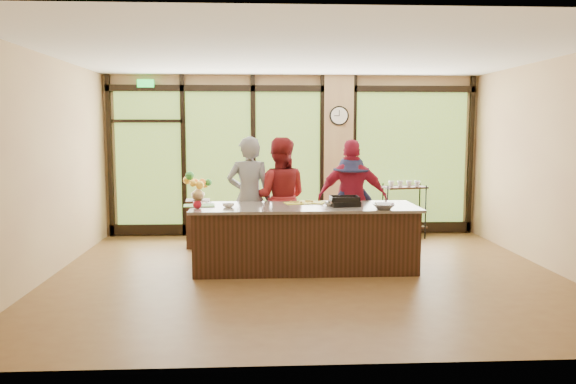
{
  "coord_description": "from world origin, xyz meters",
  "views": [
    {
      "loc": [
        -0.65,
        -7.59,
        2.02
      ],
      "look_at": [
        -0.23,
        0.4,
        1.11
      ],
      "focal_mm": 35.0,
      "sensor_mm": 36.0,
      "label": 1
    }
  ],
  "objects": [
    {
      "name": "cutting_board_left",
      "position": [
        -1.5,
        0.36,
        0.93
      ],
      "size": [
        0.46,
        0.37,
        0.01
      ],
      "primitive_type": "cube",
      "rotation": [
        0.0,
        0.0,
        0.1
      ],
      "color": "#519235",
      "rests_on": "countertop"
    },
    {
      "name": "red_ramekin",
      "position": [
        -1.5,
        0.13,
        0.97
      ],
      "size": [
        0.13,
        0.13,
        0.1
      ],
      "primitive_type": "imported",
      "rotation": [
        0.0,
        0.0,
        0.05
      ],
      "color": "red",
      "rests_on": "countertop"
    },
    {
      "name": "cook_left",
      "position": [
        -0.8,
        1.05,
        0.95
      ],
      "size": [
        0.71,
        0.48,
        1.9
      ],
      "primitive_type": "imported",
      "rotation": [
        0.0,
        0.0,
        3.11
      ],
      "color": "slate",
      "rests_on": "floor"
    },
    {
      "name": "bar_cart",
      "position": [
        2.03,
        2.58,
        0.63
      ],
      "size": [
        0.84,
        0.58,
        1.05
      ],
      "rotation": [
        0.0,
        0.0,
        0.2
      ],
      "color": "black",
      "rests_on": "floor"
    },
    {
      "name": "wall_clock",
      "position": [
        0.85,
        2.87,
        2.25
      ],
      "size": [
        0.36,
        0.04,
        0.36
      ],
      "color": "black",
      "rests_on": "window_wall"
    },
    {
      "name": "flower_stand",
      "position": [
        -1.69,
        1.93,
        0.4
      ],
      "size": [
        0.44,
        0.44,
        0.81
      ],
      "primitive_type": "cube",
      "rotation": [
        0.0,
        0.0,
        0.1
      ],
      "color": "black",
      "rests_on": "floor"
    },
    {
      "name": "right_wall",
      "position": [
        3.5,
        0.0,
        1.5
      ],
      "size": [
        0.0,
        6.0,
        6.0
      ],
      "primitive_type": "plane",
      "rotation": [
        1.57,
        0.0,
        -1.57
      ],
      "color": "tan",
      "rests_on": "floor"
    },
    {
      "name": "cook_midright",
      "position": [
        0.8,
        0.98,
        0.92
      ],
      "size": [
        1.15,
        0.64,
        1.85
      ],
      "primitive_type": "imported",
      "rotation": [
        0.0,
        0.0,
        2.96
      ],
      "color": "maroon",
      "rests_on": "floor"
    },
    {
      "name": "cook_right",
      "position": [
        0.79,
        1.03,
        0.79
      ],
      "size": [
        1.1,
        0.74,
        1.58
      ],
      "primitive_type": "imported",
      "rotation": [
        0.0,
        0.0,
        3.3
      ],
      "color": "#191B38",
      "rests_on": "floor"
    },
    {
      "name": "cutting_board_center",
      "position": [
        -0.09,
        0.55,
        0.93
      ],
      "size": [
        0.4,
        0.33,
        0.01
      ],
      "primitive_type": "cube",
      "rotation": [
        0.0,
        0.0,
        0.19
      ],
      "color": "gold",
      "rests_on": "countertop"
    },
    {
      "name": "island_base",
      "position": [
        0.0,
        0.3,
        0.44
      ],
      "size": [
        3.1,
        1.0,
        0.88
      ],
      "primitive_type": "cube",
      "color": "black",
      "rests_on": "floor"
    },
    {
      "name": "prep_bowl_near",
      "position": [
        -1.08,
        0.21,
        0.95
      ],
      "size": [
        0.19,
        0.19,
        0.05
      ],
      "primitive_type": "imported",
      "rotation": [
        0.0,
        0.0,
        -0.14
      ],
      "color": "white",
      "rests_on": "countertop"
    },
    {
      "name": "mixing_bowl",
      "position": [
        1.05,
        -0.08,
        0.96
      ],
      "size": [
        0.36,
        0.36,
        0.08
      ],
      "primitive_type": "imported",
      "rotation": [
        0.0,
        0.0,
        -0.15
      ],
      "color": "silver",
      "rests_on": "countertop"
    },
    {
      "name": "window_wall",
      "position": [
        0.16,
        2.95,
        1.39
      ],
      "size": [
        6.9,
        0.12,
        3.0
      ],
      "color": "tan",
      "rests_on": "floor"
    },
    {
      "name": "roasting_pan",
      "position": [
        0.56,
        0.25,
        0.96
      ],
      "size": [
        0.44,
        0.36,
        0.07
      ],
      "primitive_type": "cube",
      "rotation": [
        0.0,
        0.0,
        0.14
      ],
      "color": "black",
      "rests_on": "countertop"
    },
    {
      "name": "cutting_board_right",
      "position": [
        0.13,
        0.64,
        0.93
      ],
      "size": [
        0.47,
        0.41,
        0.01
      ],
      "primitive_type": "cube",
      "rotation": [
        0.0,
        0.0,
        -0.33
      ],
      "color": "gold",
      "rests_on": "countertop"
    },
    {
      "name": "back_wall",
      "position": [
        0.0,
        3.0,
        1.5
      ],
      "size": [
        7.0,
        0.0,
        7.0
      ],
      "primitive_type": "plane",
      "rotation": [
        1.57,
        0.0,
        0.0
      ],
      "color": "tan",
      "rests_on": "floor"
    },
    {
      "name": "ceiling",
      "position": [
        0.0,
        0.0,
        3.0
      ],
      "size": [
        7.0,
        7.0,
        0.0
      ],
      "primitive_type": "plane",
      "rotation": [
        3.14,
        0.0,
        0.0
      ],
      "color": "silver",
      "rests_on": "back_wall"
    },
    {
      "name": "flower_vase",
      "position": [
        -1.69,
        1.93,
        0.93
      ],
      "size": [
        0.3,
        0.3,
        0.24
      ],
      "primitive_type": "imported",
      "rotation": [
        0.0,
        0.0,
        -0.39
      ],
      "color": "#9A8054",
      "rests_on": "flower_stand"
    },
    {
      "name": "prep_bowl_mid",
      "position": [
        0.36,
        0.28,
        0.94
      ],
      "size": [
        0.14,
        0.14,
        0.04
      ],
      "primitive_type": "imported",
      "rotation": [
        0.0,
        0.0,
        -0.01
      ],
      "color": "white",
      "rests_on": "countertop"
    },
    {
      "name": "prep_bowl_far",
      "position": [
        0.79,
        0.59,
        0.94
      ],
      "size": [
        0.15,
        0.15,
        0.03
      ],
      "primitive_type": "imported",
      "rotation": [
        0.0,
        0.0,
        -0.16
      ],
      "color": "white",
      "rests_on": "countertop"
    },
    {
      "name": "cook_midleft",
      "position": [
        -0.33,
        1.13,
        0.94
      ],
      "size": [
        0.99,
        0.81,
        1.88
      ],
      "primitive_type": "imported",
      "rotation": [
        0.0,
        0.0,
        3.03
      ],
      "color": "maroon",
      "rests_on": "floor"
    },
    {
      "name": "floor",
      "position": [
        0.0,
        0.0,
        0.0
      ],
      "size": [
        7.0,
        7.0,
        0.0
      ],
      "primitive_type": "plane",
      "color": "brown",
      "rests_on": "ground"
    },
    {
      "name": "countertop",
      "position": [
        0.0,
        0.3,
        0.9
      ],
      "size": [
        3.2,
        1.1,
        0.04
      ],
      "primitive_type": "cube",
      "color": "gray",
      "rests_on": "island_base"
    },
    {
      "name": "left_wall",
      "position": [
        -3.5,
        0.0,
        1.5
      ],
      "size": [
        0.0,
        6.0,
        6.0
      ],
      "primitive_type": "plane",
      "rotation": [
        1.57,
        0.0,
        1.57
      ],
      "color": "tan",
      "rests_on": "floor"
    }
  ]
}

